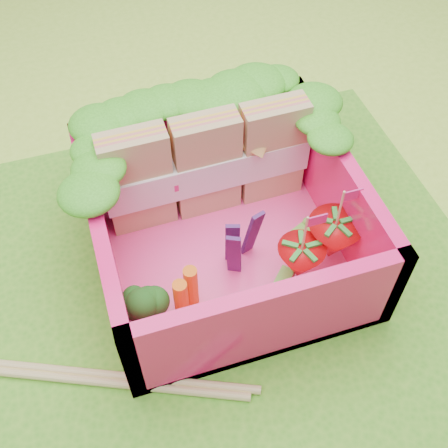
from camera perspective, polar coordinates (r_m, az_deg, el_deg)
ground at (r=2.96m, az=1.23°, el=-6.76°), size 14.00×14.00×0.00m
placemat at (r=2.95m, az=1.24°, el=-6.61°), size 2.60×2.60×0.03m
bento_floor at (r=3.04m, az=0.14°, el=-2.61°), size 1.30×1.30×0.05m
bento_box at (r=2.84m, az=0.15°, el=0.35°), size 1.30×1.30×0.55m
lettuce_ruffle at (r=2.92m, az=-2.72°, el=11.33°), size 1.43×0.77×0.11m
sandwich_stack at (r=2.99m, az=-1.68°, el=5.96°), size 1.12×0.19×0.62m
broccoli at (r=2.65m, az=-8.35°, el=-8.41°), size 0.31×0.31×0.24m
carrot_sticks at (r=2.70m, az=-3.87°, el=-7.06°), size 0.14×0.14×0.28m
purple_wedges at (r=2.80m, az=1.59°, el=-2.00°), size 0.20×0.14×0.38m
strawberry_left at (r=2.83m, az=7.69°, el=-3.83°), size 0.24×0.24×0.48m
strawberry_right at (r=2.92m, az=10.93°, el=-1.63°), size 0.28×0.28×0.52m
snap_peas at (r=2.97m, az=7.25°, el=-3.34°), size 0.65×0.59×0.05m
chopsticks at (r=2.83m, az=-18.76°, el=-13.97°), size 1.97×0.89×0.04m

